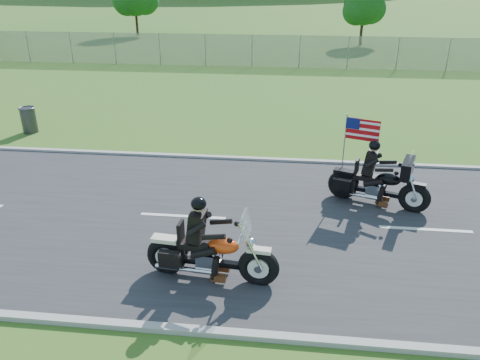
# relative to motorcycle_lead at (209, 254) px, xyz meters

# --- Properties ---
(ground) EXTENTS (420.00, 420.00, 0.00)m
(ground) POSITION_rel_motorcycle_lead_xyz_m (0.88, 2.46, -0.58)
(ground) COLOR #265B1C
(ground) RESTS_ON ground
(road) EXTENTS (120.00, 8.00, 0.04)m
(road) POSITION_rel_motorcycle_lead_xyz_m (0.88, 2.46, -0.56)
(road) COLOR #28282B
(road) RESTS_ON ground
(curb_north) EXTENTS (120.00, 0.18, 0.12)m
(curb_north) POSITION_rel_motorcycle_lead_xyz_m (0.88, 6.51, -0.53)
(curb_north) COLOR #9E9B93
(curb_north) RESTS_ON ground
(curb_south) EXTENTS (120.00, 0.18, 0.12)m
(curb_south) POSITION_rel_motorcycle_lead_xyz_m (0.88, -1.59, -0.53)
(curb_south) COLOR #9E9B93
(curb_south) RESTS_ON ground
(fence) EXTENTS (60.00, 0.03, 2.00)m
(fence) POSITION_rel_motorcycle_lead_xyz_m (-4.12, 22.46, 0.42)
(fence) COLOR gray
(fence) RESTS_ON ground
(tree_fence_near) EXTENTS (3.52, 3.28, 4.75)m
(tree_fence_near) POSITION_rel_motorcycle_lead_xyz_m (6.92, 32.50, 2.39)
(tree_fence_near) COLOR #382316
(tree_fence_near) RESTS_ON ground
(motorcycle_lead) EXTENTS (2.77, 0.82, 1.86)m
(motorcycle_lead) POSITION_rel_motorcycle_lead_xyz_m (0.00, 0.00, 0.00)
(motorcycle_lead) COLOR black
(motorcycle_lead) RESTS_ON ground
(motorcycle_follow) EXTENTS (2.60, 1.32, 2.25)m
(motorcycle_follow) POSITION_rel_motorcycle_lead_xyz_m (3.87, 3.72, 0.03)
(motorcycle_follow) COLOR black
(motorcycle_follow) RESTS_ON ground
(trash_can) EXTENTS (0.69, 0.69, 0.96)m
(trash_can) POSITION_rel_motorcycle_lead_xyz_m (-8.49, 8.47, -0.10)
(trash_can) COLOR #3A393E
(trash_can) RESTS_ON ground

